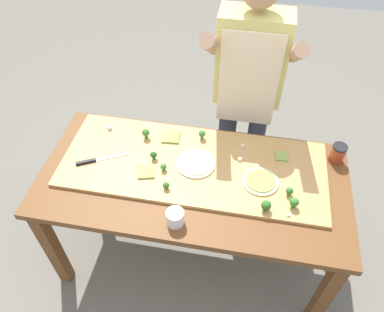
% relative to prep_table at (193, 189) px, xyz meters
% --- Properties ---
extents(ground_plane, '(8.00, 8.00, 0.00)m').
position_rel_prep_table_xyz_m(ground_plane, '(0.00, 0.00, -0.68)').
color(ground_plane, '#6B665B').
extents(prep_table, '(1.68, 0.81, 0.79)m').
position_rel_prep_table_xyz_m(prep_table, '(0.00, 0.00, 0.00)').
color(prep_table, brown).
rests_on(prep_table, ground).
extents(cutting_board, '(1.46, 0.58, 0.02)m').
position_rel_prep_table_xyz_m(cutting_board, '(-0.02, 0.09, 0.11)').
color(cutting_board, tan).
rests_on(cutting_board, prep_table).
extents(chefs_knife, '(0.26, 0.15, 0.02)m').
position_rel_prep_table_xyz_m(chefs_knife, '(-0.56, 0.00, 0.13)').
color(chefs_knife, '#B7BABF').
rests_on(chefs_knife, cutting_board).
extents(pizza_whole_cheese_artichoke, '(0.22, 0.22, 0.02)m').
position_rel_prep_table_xyz_m(pizza_whole_cheese_artichoke, '(0.00, 0.08, 0.13)').
color(pizza_whole_cheese_artichoke, beige).
rests_on(pizza_whole_cheese_artichoke, cutting_board).
extents(pizza_whole_pesto_green, '(0.19, 0.19, 0.02)m').
position_rel_prep_table_xyz_m(pizza_whole_pesto_green, '(0.36, 0.02, 0.13)').
color(pizza_whole_pesto_green, beige).
rests_on(pizza_whole_pesto_green, cutting_board).
extents(pizza_slice_far_right, '(0.11, 0.11, 0.01)m').
position_rel_prep_table_xyz_m(pizza_slice_far_right, '(-0.18, 0.26, 0.13)').
color(pizza_slice_far_right, '#899E4C').
rests_on(pizza_slice_far_right, cutting_board).
extents(pizza_slice_center, '(0.07, 0.07, 0.01)m').
position_rel_prep_table_xyz_m(pizza_slice_center, '(0.47, 0.22, 0.13)').
color(pizza_slice_center, '#899E4C').
rests_on(pizza_slice_center, cutting_board).
extents(pizza_slice_far_left, '(0.11, 0.11, 0.01)m').
position_rel_prep_table_xyz_m(pizza_slice_far_left, '(-0.26, -0.03, 0.13)').
color(pizza_slice_far_left, '#899E4C').
rests_on(pizza_slice_far_left, cutting_board).
extents(broccoli_floret_center_right, '(0.03, 0.03, 0.04)m').
position_rel_prep_table_xyz_m(broccoli_floret_center_right, '(-0.12, -0.12, 0.15)').
color(broccoli_floret_center_right, '#366618').
rests_on(broccoli_floret_center_right, cutting_board).
extents(broccoli_floret_front_left, '(0.04, 0.04, 0.07)m').
position_rel_prep_table_xyz_m(broccoli_floret_front_left, '(-0.33, 0.23, 0.16)').
color(broccoli_floret_front_left, '#3F7220').
rests_on(broccoli_floret_front_left, cutting_board).
extents(broccoli_floret_front_mid, '(0.05, 0.05, 0.06)m').
position_rel_prep_table_xyz_m(broccoli_floret_front_mid, '(0.39, -0.16, 0.16)').
color(broccoli_floret_front_mid, '#366618').
rests_on(broccoli_floret_front_mid, cutting_board).
extents(broccoli_floret_back_mid, '(0.04, 0.04, 0.05)m').
position_rel_prep_table_xyz_m(broccoli_floret_back_mid, '(0.51, -0.04, 0.15)').
color(broccoli_floret_back_mid, '#366618').
rests_on(broccoli_floret_back_mid, cutting_board).
extents(broccoli_floret_back_left, '(0.05, 0.05, 0.06)m').
position_rel_prep_table_xyz_m(broccoli_floret_back_left, '(0.53, -0.11, 0.16)').
color(broccoli_floret_back_left, '#3F7220').
rests_on(broccoli_floret_back_left, cutting_board).
extents(broccoli_floret_back_right, '(0.04, 0.04, 0.06)m').
position_rel_prep_table_xyz_m(broccoli_floret_back_right, '(-0.00, 0.29, 0.16)').
color(broccoli_floret_back_right, '#3F7220').
rests_on(broccoli_floret_back_right, cutting_board).
extents(broccoli_floret_center_left, '(0.04, 0.04, 0.05)m').
position_rel_prep_table_xyz_m(broccoli_floret_center_left, '(-0.24, 0.08, 0.15)').
color(broccoli_floret_center_left, '#2C5915').
rests_on(broccoli_floret_center_left, cutting_board).
extents(broccoli_floret_front_right, '(0.03, 0.03, 0.05)m').
position_rel_prep_table_xyz_m(broccoli_floret_front_right, '(-0.17, 0.01, 0.15)').
color(broccoli_floret_front_right, '#3F7220').
rests_on(broccoli_floret_front_right, cutting_board).
extents(cheese_crumble_a, '(0.02, 0.02, 0.02)m').
position_rel_prep_table_xyz_m(cheese_crumble_a, '(0.24, 0.26, 0.13)').
color(cheese_crumble_a, silver).
rests_on(cheese_crumble_a, cutting_board).
extents(cheese_crumble_b, '(0.02, 0.02, 0.01)m').
position_rel_prep_table_xyz_m(cheese_crumble_b, '(0.51, -0.17, 0.13)').
color(cheese_crumble_b, white).
rests_on(cheese_crumble_b, cutting_board).
extents(cheese_crumble_c, '(0.02, 0.02, 0.02)m').
position_rel_prep_table_xyz_m(cheese_crumble_c, '(0.24, 0.15, 0.13)').
color(cheese_crumble_c, white).
rests_on(cheese_crumble_c, cutting_board).
extents(cheese_crumble_d, '(0.03, 0.03, 0.02)m').
position_rel_prep_table_xyz_m(cheese_crumble_d, '(-0.56, 0.27, 0.13)').
color(cheese_crumble_d, silver).
rests_on(cheese_crumble_d, cutting_board).
extents(flour_cup, '(0.09, 0.09, 0.08)m').
position_rel_prep_table_xyz_m(flour_cup, '(-0.03, -0.30, 0.14)').
color(flour_cup, white).
rests_on(flour_cup, prep_table).
extents(sauce_jar, '(0.08, 0.08, 0.11)m').
position_rel_prep_table_xyz_m(sauce_jar, '(0.77, 0.27, 0.16)').
color(sauce_jar, '#99381E').
rests_on(sauce_jar, prep_table).
extents(cook_center, '(0.54, 0.39, 1.67)m').
position_rel_prep_table_xyz_m(cook_center, '(0.23, 0.61, 0.31)').
color(cook_center, '#333847').
rests_on(cook_center, ground).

